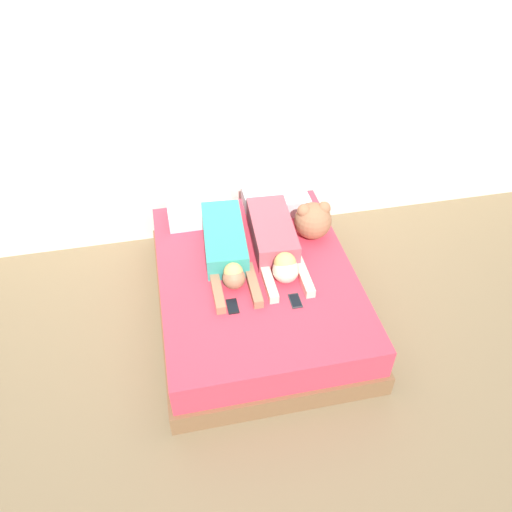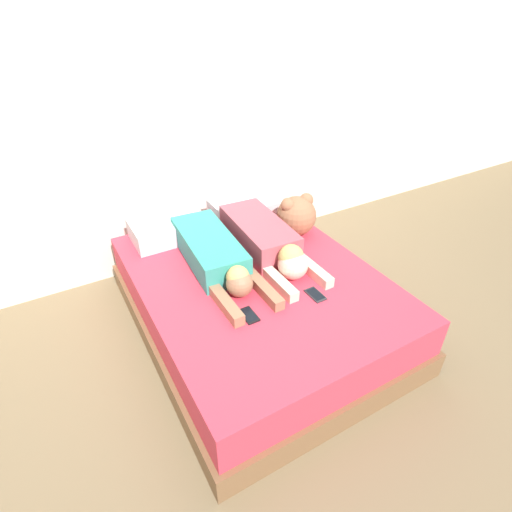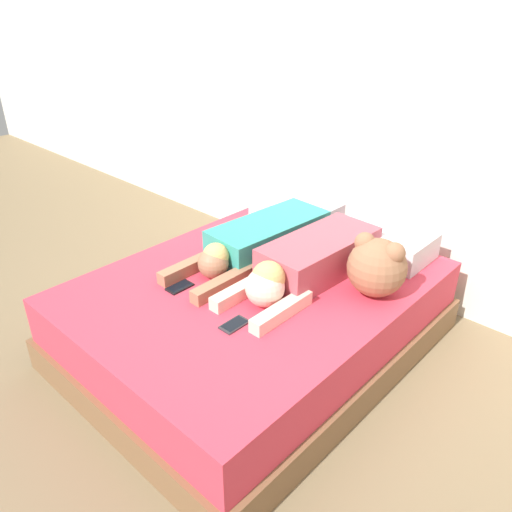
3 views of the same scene
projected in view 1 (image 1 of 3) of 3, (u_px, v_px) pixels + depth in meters
ground_plane at (256, 309)px, 4.18m from camera, size 12.00×12.00×0.00m
wall_back at (228, 104)px, 4.16m from camera, size 12.00×0.06×2.60m
bed at (256, 291)px, 4.04m from camera, size 1.56×2.00×0.45m
pillow_head_left at (200, 210)px, 4.34m from camera, size 0.56×0.35×0.15m
pillow_head_right at (276, 201)px, 4.44m from camera, size 0.56×0.35×0.15m
person_left at (226, 246)px, 3.96m from camera, size 0.37×1.12×0.20m
person_right at (275, 241)px, 3.98m from camera, size 0.36×1.05×0.23m
cell_phone_left at (233, 306)px, 3.60m from camera, size 0.08×0.14×0.01m
cell_phone_right at (295, 301)px, 3.64m from camera, size 0.08×0.14×0.01m
plush_toy at (313, 220)px, 4.10m from camera, size 0.31×0.31×0.32m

